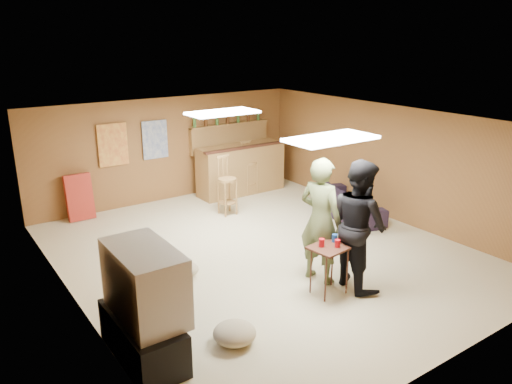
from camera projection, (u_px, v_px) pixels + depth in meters
ground at (263, 252)px, 8.27m from camera, size 7.00×7.00×0.00m
ceiling at (263, 120)px, 7.60m from camera, size 6.00×7.00×0.02m
wall_back at (168, 149)px, 10.67m from camera, size 6.00×0.02×2.20m
wall_front at (459, 271)px, 5.20m from camera, size 6.00×0.02×2.20m
wall_left at (71, 230)px, 6.30m from camera, size 0.02×7.00×2.20m
wall_right at (390, 163)px, 9.57m from camera, size 0.02×7.00×2.20m
tv_stand at (143, 337)px, 5.54m from camera, size 0.55×1.30×0.50m
dvd_box at (162, 338)px, 5.69m from camera, size 0.35×0.50×0.08m
tv_body at (145, 283)px, 5.38m from camera, size 0.60×1.10×0.80m
tv_screen at (171, 275)px, 5.55m from camera, size 0.02×0.95×0.65m
bar_counter at (241, 169)px, 11.22m from camera, size 2.00×0.60×1.10m
bar_lip at (247, 147)px, 10.86m from camera, size 2.10×0.12×0.05m
bar_shelf at (230, 124)px, 11.29m from camera, size 2.00×0.18×0.05m
bar_backing at (229, 137)px, 11.39m from camera, size 2.00×0.14×0.60m
poster_left at (113, 145)px, 9.91m from camera, size 0.60×0.03×0.85m
poster_right at (155, 140)px, 10.40m from camera, size 0.55×0.03×0.80m
folding_chair_stack at (79, 197)px, 9.62m from camera, size 0.50×0.26×0.91m
ceiling_panel_front at (331, 139)px, 6.44m from camera, size 1.20×0.60×0.04m
ceiling_panel_back at (223, 113)px, 8.55m from camera, size 1.20×0.60×0.04m
person_olive at (320, 221)px, 7.10m from camera, size 0.60×0.76×1.84m
person_black at (359, 224)px, 6.94m from camera, size 0.84×1.00×1.86m
sofa at (347, 202)px, 9.88m from camera, size 1.26×2.01×0.55m
tray_table at (329, 270)px, 6.87m from camera, size 0.60×0.50×0.71m
cup_red_near at (322, 243)px, 6.74m from camera, size 0.09×0.09×0.11m
cup_red_far at (337, 243)px, 6.73m from camera, size 0.08×0.08×0.10m
cup_blue at (335, 238)px, 6.90m from camera, size 0.10×0.10×0.11m
bar_stool_left at (227, 188)px, 9.87m from camera, size 0.45×0.45×1.08m
bar_stool_right at (249, 168)px, 11.15m from camera, size 0.46×0.46×1.16m
cushion_near_tv at (169, 289)px, 6.83m from camera, size 0.54×0.54×0.24m
cushion_mid at (184, 269)px, 7.45m from camera, size 0.54×0.54×0.20m
cushion_far at (235, 333)px, 5.84m from camera, size 0.58×0.58×0.23m
bottle_row at (228, 118)px, 11.19m from camera, size 1.76×0.08×0.26m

